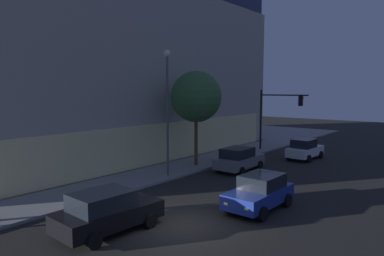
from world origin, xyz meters
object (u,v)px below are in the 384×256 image
car_grey (239,159)px  car_white (305,149)px  modern_building (93,64)px  sidewalk_tree (196,97)px  street_lamp_sidewalk (167,98)px  car_blue (260,192)px  traffic_light_far_corner (276,110)px  car_black (107,211)px

car_grey → car_white: 7.44m
modern_building → sidewalk_tree: bearing=-90.2°
sidewalk_tree → street_lamp_sidewalk: bearing=-170.7°
car_blue → street_lamp_sidewalk: bearing=77.4°
sidewalk_tree → car_white: sidewalk_tree is taller
modern_building → traffic_light_far_corner: size_ratio=5.49×
modern_building → car_blue: 23.03m
modern_building → car_black: bearing=-124.4°
sidewalk_tree → car_black: size_ratio=1.58×
modern_building → car_blue: (-5.55, -21.06, -7.47)m
street_lamp_sidewalk → sidewalk_tree: size_ratio=1.16×
street_lamp_sidewalk → sidewalk_tree: 3.83m
street_lamp_sidewalk → car_grey: street_lamp_sidewalk is taller
car_white → car_black: bearing=179.0°
traffic_light_far_corner → car_white: 4.91m
street_lamp_sidewalk → sidewalk_tree: (3.78, 0.62, 0.01)m
sidewalk_tree → car_blue: (-5.51, -8.37, -4.45)m
modern_building → sidewalk_tree: modern_building is taller
car_grey → car_white: car_white is taller
sidewalk_tree → car_white: bearing=-32.8°
modern_building → traffic_light_far_corner: (9.64, -14.48, -4.35)m
car_black → car_white: car_black is taller
street_lamp_sidewalk → car_grey: size_ratio=1.87×
sidewalk_tree → car_blue: size_ratio=1.71×
sidewalk_tree → car_blue: sidewalk_tree is taller
modern_building → sidewalk_tree: (-0.04, -12.69, -3.02)m
traffic_light_far_corner → car_black: traffic_light_far_corner is taller
modern_building → traffic_light_far_corner: modern_building is taller
traffic_light_far_corner → car_white: bearing=-114.0°
traffic_light_far_corner → sidewalk_tree: bearing=169.5°
modern_building → car_grey: 17.57m
modern_building → car_grey: modern_building is taller
street_lamp_sidewalk → car_blue: 9.09m
modern_building → car_blue: bearing=-104.8°
modern_building → street_lamp_sidewalk: (-3.83, -13.32, -3.03)m
car_blue → car_white: bearing=12.8°
modern_building → traffic_light_far_corner: 17.94m
sidewalk_tree → traffic_light_far_corner: bearing=-10.5°
traffic_light_far_corner → modern_building: bearing=123.7°
modern_building → car_white: size_ratio=7.64×
traffic_light_far_corner → street_lamp_sidewalk: street_lamp_sidewalk is taller
modern_building → street_lamp_sidewalk: modern_building is taller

